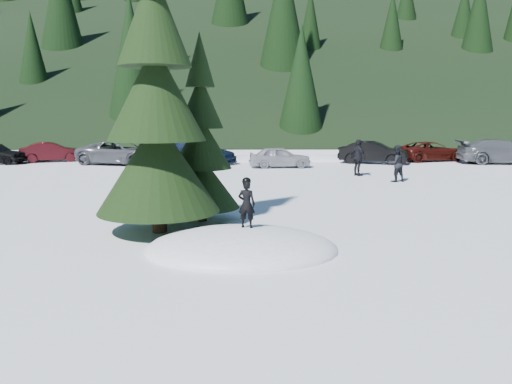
{
  "coord_description": "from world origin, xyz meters",
  "views": [
    {
      "loc": [
        0.18,
        -11.16,
        3.09
      ],
      "look_at": [
        0.35,
        1.61,
        1.1
      ],
      "focal_mm": 35.0,
      "sensor_mm": 36.0,
      "label": 1
    }
  ],
  "objects_px": {
    "spruce_short": "(201,149)",
    "car_2": "(120,153)",
    "child_skier": "(247,204)",
    "car_5": "(373,152)",
    "spruce_tall": "(156,105)",
    "adult_1": "(358,158)",
    "car_7": "(501,152)",
    "car_4": "(280,157)",
    "car_6": "(430,151)",
    "adult_0": "(396,164)",
    "car_1": "(52,152)",
    "car_3": "(198,152)"
  },
  "relations": [
    {
      "from": "car_7",
      "to": "car_6",
      "type": "bearing_deg",
      "value": 67.26
    },
    {
      "from": "adult_1",
      "to": "car_5",
      "type": "bearing_deg",
      "value": -44.66
    },
    {
      "from": "adult_1",
      "to": "car_4",
      "type": "distance_m",
      "value": 5.52
    },
    {
      "from": "child_skier",
      "to": "adult_0",
      "type": "xyz_separation_m",
      "value": [
        6.84,
        11.44,
        -0.19
      ]
    },
    {
      "from": "car_4",
      "to": "child_skier",
      "type": "bearing_deg",
      "value": 169.69
    },
    {
      "from": "car_2",
      "to": "car_5",
      "type": "xyz_separation_m",
      "value": [
        15.86,
        0.4,
        -0.04
      ]
    },
    {
      "from": "spruce_tall",
      "to": "car_4",
      "type": "relative_size",
      "value": 2.38
    },
    {
      "from": "adult_0",
      "to": "car_1",
      "type": "height_order",
      "value": "adult_0"
    },
    {
      "from": "car_3",
      "to": "child_skier",
      "type": "bearing_deg",
      "value": -153.3
    },
    {
      "from": "car_6",
      "to": "adult_0",
      "type": "bearing_deg",
      "value": 135.48
    },
    {
      "from": "car_4",
      "to": "car_7",
      "type": "height_order",
      "value": "car_7"
    },
    {
      "from": "spruce_short",
      "to": "car_4",
      "type": "distance_m",
      "value": 15.2
    },
    {
      "from": "adult_1",
      "to": "car_5",
      "type": "height_order",
      "value": "adult_1"
    },
    {
      "from": "car_4",
      "to": "car_1",
      "type": "bearing_deg",
      "value": 71.25
    },
    {
      "from": "spruce_short",
      "to": "child_skier",
      "type": "distance_m",
      "value": 3.42
    },
    {
      "from": "child_skier",
      "to": "car_5",
      "type": "relative_size",
      "value": 0.26
    },
    {
      "from": "adult_1",
      "to": "spruce_short",
      "type": "bearing_deg",
      "value": 122.79
    },
    {
      "from": "adult_1",
      "to": "car_1",
      "type": "relative_size",
      "value": 0.47
    },
    {
      "from": "adult_0",
      "to": "adult_1",
      "type": "xyz_separation_m",
      "value": [
        -1.26,
        2.26,
        0.08
      ]
    },
    {
      "from": "child_skier",
      "to": "car_3",
      "type": "height_order",
      "value": "child_skier"
    },
    {
      "from": "spruce_short",
      "to": "car_5",
      "type": "height_order",
      "value": "spruce_short"
    },
    {
      "from": "car_1",
      "to": "car_4",
      "type": "xyz_separation_m",
      "value": [
        14.79,
        -3.8,
        -0.03
      ]
    },
    {
      "from": "spruce_short",
      "to": "adult_0",
      "type": "relative_size",
      "value": 3.18
    },
    {
      "from": "adult_0",
      "to": "car_4",
      "type": "relative_size",
      "value": 0.47
    },
    {
      "from": "spruce_tall",
      "to": "adult_1",
      "type": "height_order",
      "value": "spruce_tall"
    },
    {
      "from": "spruce_short",
      "to": "car_2",
      "type": "height_order",
      "value": "spruce_short"
    },
    {
      "from": "spruce_short",
      "to": "car_6",
      "type": "relative_size",
      "value": 1.15
    },
    {
      "from": "car_5",
      "to": "car_7",
      "type": "xyz_separation_m",
      "value": [
        8.02,
        -0.26,
        0.06
      ]
    },
    {
      "from": "spruce_short",
      "to": "car_2",
      "type": "xyz_separation_m",
      "value": [
        -6.62,
        16.7,
        -1.36
      ]
    },
    {
      "from": "spruce_tall",
      "to": "adult_1",
      "type": "xyz_separation_m",
      "value": [
        7.9,
        12.13,
        -2.4
      ]
    },
    {
      "from": "child_skier",
      "to": "car_1",
      "type": "xyz_separation_m",
      "value": [
        -12.94,
        21.55,
        -0.39
      ]
    },
    {
      "from": "adult_1",
      "to": "car_2",
      "type": "height_order",
      "value": "adult_1"
    },
    {
      "from": "adult_0",
      "to": "car_5",
      "type": "distance_m",
      "value": 8.69
    },
    {
      "from": "car_2",
      "to": "car_4",
      "type": "height_order",
      "value": "car_2"
    },
    {
      "from": "spruce_tall",
      "to": "adult_0",
      "type": "relative_size",
      "value": 5.09
    },
    {
      "from": "adult_0",
      "to": "car_2",
      "type": "relative_size",
      "value": 0.32
    },
    {
      "from": "car_1",
      "to": "car_3",
      "type": "relative_size",
      "value": 0.79
    },
    {
      "from": "car_6",
      "to": "child_skier",
      "type": "bearing_deg",
      "value": 133.59
    },
    {
      "from": "car_7",
      "to": "adult_1",
      "type": "bearing_deg",
      "value": 125.02
    },
    {
      "from": "car_4",
      "to": "car_6",
      "type": "xyz_separation_m",
      "value": [
        10.32,
        3.99,
        0.03
      ]
    },
    {
      "from": "car_2",
      "to": "car_4",
      "type": "xyz_separation_m",
      "value": [
        9.8,
        -1.91,
        -0.13
      ]
    },
    {
      "from": "car_4",
      "to": "car_7",
      "type": "relative_size",
      "value": 0.68
    },
    {
      "from": "car_1",
      "to": "car_6",
      "type": "height_order",
      "value": "car_6"
    },
    {
      "from": "spruce_short",
      "to": "car_6",
      "type": "xyz_separation_m",
      "value": [
        13.49,
        18.78,
        -1.46
      ]
    },
    {
      "from": "car_7",
      "to": "adult_0",
      "type": "bearing_deg",
      "value": 137.1
    },
    {
      "from": "adult_0",
      "to": "car_6",
      "type": "height_order",
      "value": "adult_0"
    },
    {
      "from": "car_1",
      "to": "car_5",
      "type": "bearing_deg",
      "value": -115.82
    },
    {
      "from": "car_6",
      "to": "spruce_tall",
      "type": "bearing_deg",
      "value": 127.15
    },
    {
      "from": "spruce_tall",
      "to": "car_1",
      "type": "relative_size",
      "value": 2.2
    },
    {
      "from": "spruce_short",
      "to": "child_skier",
      "type": "relative_size",
      "value": 4.86
    }
  ]
}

